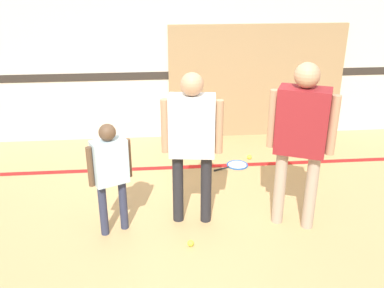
# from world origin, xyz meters

# --- Properties ---
(ground_plane) EXTENTS (16.00, 16.00, 0.00)m
(ground_plane) POSITION_xyz_m (0.00, 0.00, 0.00)
(ground_plane) COLOR tan
(wall_back) EXTENTS (16.00, 0.07, 3.20)m
(wall_back) POSITION_xyz_m (0.00, 2.70, 1.60)
(wall_back) COLOR silver
(wall_back) RESTS_ON ground_plane
(wall_panel) EXTENTS (2.79, 0.05, 1.79)m
(wall_panel) POSITION_xyz_m (1.09, 2.64, 0.90)
(wall_panel) COLOR #9E7F56
(wall_panel) RESTS_ON ground_plane
(floor_stripe) EXTENTS (14.40, 0.10, 0.01)m
(floor_stripe) POSITION_xyz_m (0.00, 1.49, 0.00)
(floor_stripe) COLOR red
(floor_stripe) RESTS_ON ground_plane
(person_instructor) EXTENTS (0.63, 0.31, 1.66)m
(person_instructor) POSITION_xyz_m (-0.17, 0.15, 1.03)
(person_instructor) COLOR #232328
(person_instructor) RESTS_ON ground_plane
(person_student_left) EXTENTS (0.42, 0.31, 1.21)m
(person_student_left) POSITION_xyz_m (-1.01, 0.02, 0.75)
(person_student_left) COLOR #2D334C
(person_student_left) RESTS_ON ground_plane
(person_student_right) EXTENTS (0.62, 0.45, 1.77)m
(person_student_right) POSITION_xyz_m (0.91, -0.02, 1.10)
(person_student_right) COLOR tan
(person_student_right) RESTS_ON ground_plane
(racket_spare_on_floor) EXTENTS (0.56, 0.40, 0.03)m
(racket_spare_on_floor) POSITION_xyz_m (0.57, 1.47, 0.01)
(racket_spare_on_floor) COLOR blue
(racket_spare_on_floor) RESTS_ON ground_plane
(tennis_ball_near_instructor) EXTENTS (0.07, 0.07, 0.07)m
(tennis_ball_near_instructor) POSITION_xyz_m (-0.23, -0.33, 0.03)
(tennis_ball_near_instructor) COLOR #CCE038
(tennis_ball_near_instructor) RESTS_ON ground_plane
(tennis_ball_by_spare_racket) EXTENTS (0.07, 0.07, 0.07)m
(tennis_ball_by_spare_racket) POSITION_xyz_m (0.81, 1.68, 0.03)
(tennis_ball_by_spare_racket) COLOR #CCE038
(tennis_ball_by_spare_racket) RESTS_ON ground_plane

